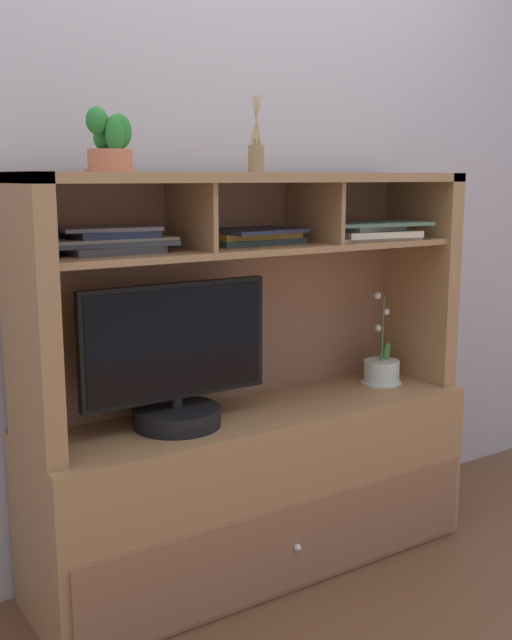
# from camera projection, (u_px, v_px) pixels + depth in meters

# --- Properties ---
(floor_plane) EXTENTS (6.00, 6.00, 0.02)m
(floor_plane) POSITION_uv_depth(u_px,v_px,m) (256.00, 565.00, 2.63)
(floor_plane) COLOR brown
(floor_plane) RESTS_ON ground
(back_wall) EXTENTS (6.00, 0.02, 2.80)m
(back_wall) POSITION_uv_depth(u_px,v_px,m) (215.00, 153.00, 2.58)
(back_wall) COLOR #B0ABB5
(back_wall) RESTS_ON ground
(media_console) EXTENTS (1.54, 0.47, 1.33)m
(media_console) POSITION_uv_depth(u_px,v_px,m) (255.00, 450.00, 2.56)
(media_console) COLOR #997149
(media_console) RESTS_ON ground
(tv_monitor) EXTENTS (0.62, 0.27, 0.45)m
(tv_monitor) POSITION_uv_depth(u_px,v_px,m) (176.00, 370.00, 2.31)
(tv_monitor) COLOR black
(tv_monitor) RESTS_ON media_console
(potted_orchid) EXTENTS (0.15, 0.15, 0.34)m
(potted_orchid) POSITION_uv_depth(u_px,v_px,m) (381.00, 370.00, 2.83)
(potted_orchid) COLOR silver
(potted_orchid) RESTS_ON media_console
(magazine_stack_left) EXTENTS (0.33, 0.25, 0.05)m
(magazine_stack_left) POSITION_uv_depth(u_px,v_px,m) (253.00, 236.00, 2.47)
(magazine_stack_left) COLOR #304242
(magazine_stack_left) RESTS_ON media_console
(magazine_stack_centre) EXTENTS (0.41, 0.28, 0.06)m
(magazine_stack_centre) POSITION_uv_depth(u_px,v_px,m) (370.00, 230.00, 2.65)
(magazine_stack_centre) COLOR beige
(magazine_stack_centre) RESTS_ON media_console
(magazine_stack_right) EXTENTS (0.39, 0.26, 0.07)m
(magazine_stack_right) POSITION_uv_depth(u_px,v_px,m) (109.00, 240.00, 2.20)
(magazine_stack_right) COLOR #3C3C42
(magazine_stack_right) RESTS_ON media_console
(diffuser_bottle) EXTENTS (0.05, 0.05, 0.23)m
(diffuser_bottle) POSITION_uv_depth(u_px,v_px,m) (256.00, 157.00, 2.37)
(diffuser_bottle) COLOR olive
(diffuser_bottle) RESTS_ON media_console
(potted_succulent) EXTENTS (0.14, 0.15, 0.17)m
(potted_succulent) POSITION_uv_depth(u_px,v_px,m) (110.00, 147.00, 2.08)
(potted_succulent) COLOR #BC6C4A
(potted_succulent) RESTS_ON media_console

